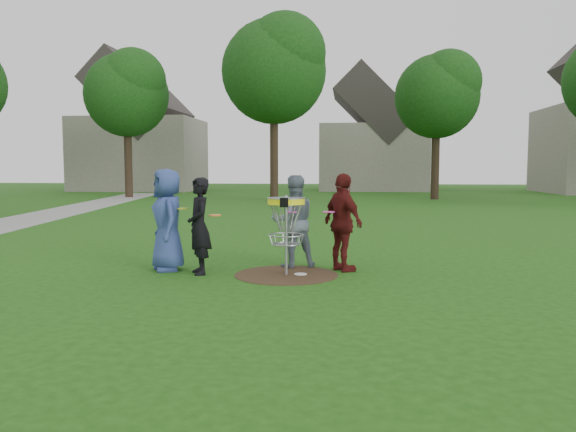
# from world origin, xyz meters

# --- Properties ---
(ground) EXTENTS (100.00, 100.00, 0.00)m
(ground) POSITION_xyz_m (0.00, 0.00, 0.00)
(ground) COLOR #19470F
(ground) RESTS_ON ground
(dirt_patch) EXTENTS (1.80, 1.80, 0.01)m
(dirt_patch) POSITION_xyz_m (0.00, 0.00, 0.00)
(dirt_patch) COLOR #47331E
(dirt_patch) RESTS_ON ground
(concrete_path) EXTENTS (7.75, 39.92, 0.02)m
(concrete_path) POSITION_xyz_m (-10.00, 8.00, 0.01)
(concrete_path) COLOR #9E9E99
(concrete_path) RESTS_ON ground
(player_blue) EXTENTS (0.95, 1.07, 1.83)m
(player_blue) POSITION_xyz_m (-2.17, 0.23, 0.92)
(player_blue) COLOR #304385
(player_blue) RESTS_ON ground
(player_black) EXTENTS (0.64, 0.73, 1.69)m
(player_black) POSITION_xyz_m (-1.51, -0.06, 0.84)
(player_black) COLOR black
(player_black) RESTS_ON ground
(player_grey) EXTENTS (0.99, 0.86, 1.72)m
(player_grey) POSITION_xyz_m (0.05, 0.81, 0.86)
(player_grey) COLOR slate
(player_grey) RESTS_ON ground
(player_maroon) EXTENTS (0.95, 1.08, 1.75)m
(player_maroon) POSITION_xyz_m (0.97, 0.47, 0.88)
(player_maroon) COLOR #531413
(player_maroon) RESTS_ON ground
(disc_on_grass) EXTENTS (0.22, 0.22, 0.02)m
(disc_on_grass) POSITION_xyz_m (0.25, 0.04, 0.01)
(disc_on_grass) COLOR white
(disc_on_grass) RESTS_ON ground
(disc_golf_basket) EXTENTS (0.66, 0.67, 1.38)m
(disc_golf_basket) POSITION_xyz_m (0.00, -0.00, 1.02)
(disc_golf_basket) COLOR #9EA0A5
(disc_golf_basket) RESTS_ON ground
(held_discs) EXTENTS (2.83, 0.80, 0.11)m
(held_discs) POSITION_xyz_m (-0.59, 0.26, 1.07)
(held_discs) COLOR #D2E619
(held_discs) RESTS_ON ground
(tree_row) EXTENTS (51.20, 17.42, 9.90)m
(tree_row) POSITION_xyz_m (0.44, 20.67, 6.21)
(tree_row) COLOR #38281C
(tree_row) RESTS_ON ground
(house_row) EXTENTS (44.50, 10.65, 11.62)m
(house_row) POSITION_xyz_m (4.78, 33.07, 4.14)
(house_row) COLOR gray
(house_row) RESTS_ON ground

